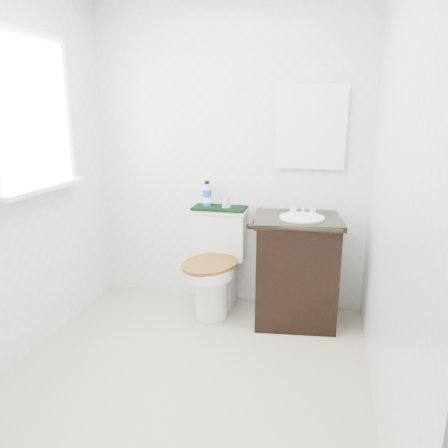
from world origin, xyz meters
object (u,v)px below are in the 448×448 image
at_px(toilet, 216,267).
at_px(trash_bin, 220,284).
at_px(cup, 226,202).
at_px(vanity, 296,267).
at_px(mouthwash_bottle, 207,194).

bearing_deg(toilet, trash_bin, 90.00).
distance_m(trash_bin, cup, 0.72).
height_order(vanity, mouthwash_bottle, mouthwash_bottle).
xyz_separation_m(trash_bin, cup, (0.06, -0.01, 0.71)).
relative_size(vanity, cup, 10.73).
height_order(mouthwash_bottle, cup, mouthwash_bottle).
xyz_separation_m(vanity, cup, (-0.58, 0.18, 0.43)).
bearing_deg(mouthwash_bottle, toilet, -52.53).
bearing_deg(toilet, cup, 65.24).
relative_size(trash_bin, cup, 3.48).
bearing_deg(toilet, mouthwash_bottle, 127.47).
relative_size(toilet, cup, 9.39).
distance_m(trash_bin, mouthwash_bottle, 0.77).
xyz_separation_m(vanity, trash_bin, (-0.64, 0.20, -0.28)).
xyz_separation_m(toilet, trash_bin, (0.00, 0.13, -0.20)).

